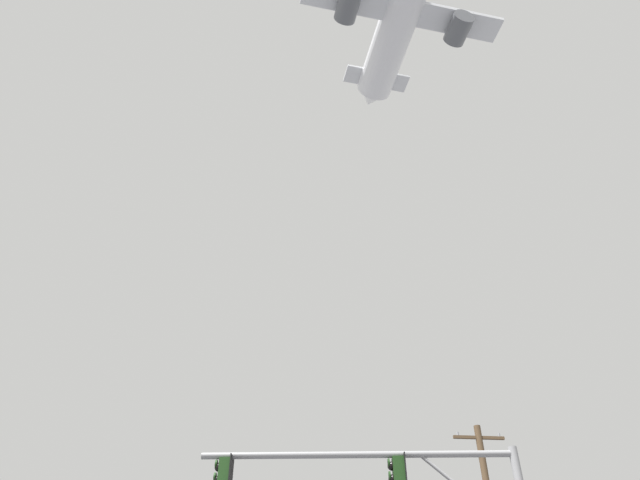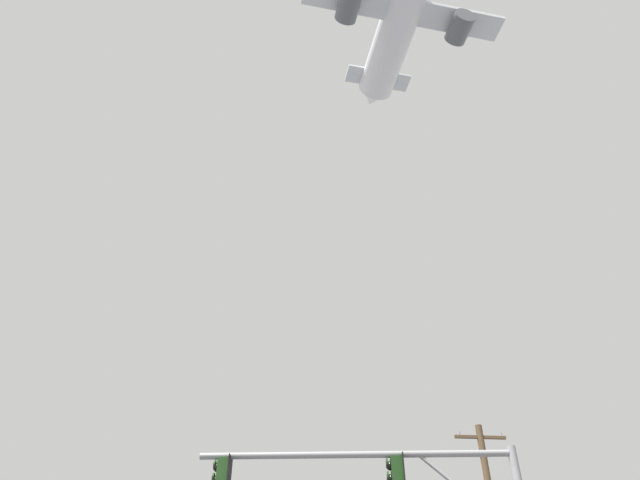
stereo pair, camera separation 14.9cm
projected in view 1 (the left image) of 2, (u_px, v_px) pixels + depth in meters
The scene contains 1 object.
airplane at pixel (405, 3), 49.12m from camera, with size 17.95×23.23×6.32m.
Camera 1 is at (-0.82, -5.73, 1.69)m, focal length 31.97 mm.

